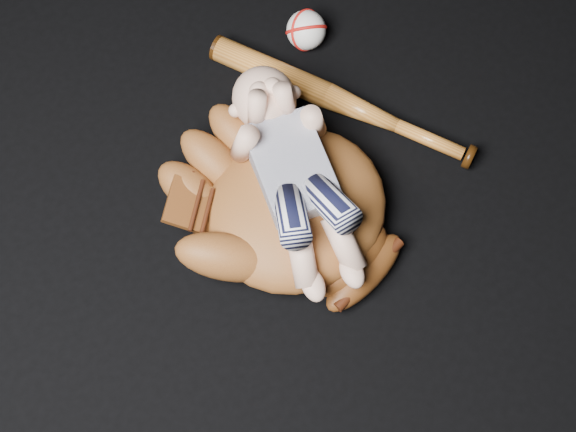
{
  "coord_description": "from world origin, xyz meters",
  "views": [
    {
      "loc": [
        -0.21,
        -0.49,
        1.19
      ],
      "look_at": [
        0.06,
        -0.08,
        0.07
      ],
      "focal_mm": 50.0,
      "sensor_mm": 36.0,
      "label": 1
    }
  ],
  "objects_px": {
    "baseball_glove": "(296,204)",
    "baseball_bat": "(342,102)",
    "baseball": "(306,30)",
    "newborn_baby": "(299,181)"
  },
  "relations": [
    {
      "from": "baseball_glove",
      "to": "baseball_bat",
      "type": "bearing_deg",
      "value": 22.2
    },
    {
      "from": "newborn_baby",
      "to": "baseball_bat",
      "type": "relative_size",
      "value": 0.77
    },
    {
      "from": "baseball_glove",
      "to": "baseball",
      "type": "distance_m",
      "value": 0.35
    },
    {
      "from": "baseball_glove",
      "to": "newborn_baby",
      "type": "height_order",
      "value": "newborn_baby"
    },
    {
      "from": "baseball_glove",
      "to": "newborn_baby",
      "type": "xyz_separation_m",
      "value": [
        0.01,
        0.01,
        0.06
      ]
    },
    {
      "from": "newborn_baby",
      "to": "baseball",
      "type": "distance_m",
      "value": 0.35
    },
    {
      "from": "baseball_glove",
      "to": "baseball_bat",
      "type": "xyz_separation_m",
      "value": [
        0.18,
        0.13,
        -0.04
      ]
    },
    {
      "from": "baseball_glove",
      "to": "newborn_baby",
      "type": "bearing_deg",
      "value": 28.86
    },
    {
      "from": "baseball",
      "to": "baseball_glove",
      "type": "bearing_deg",
      "value": -126.28
    },
    {
      "from": "baseball_glove",
      "to": "newborn_baby",
      "type": "relative_size",
      "value": 1.11
    }
  ]
}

